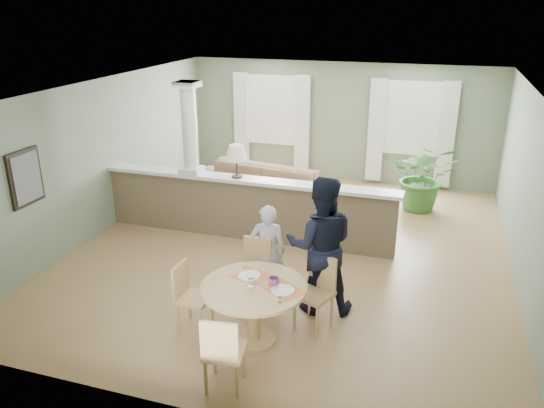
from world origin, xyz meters
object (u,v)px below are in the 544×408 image
(chair_near, at_px, (223,350))
(man_person, at_px, (320,245))
(child_person, at_px, (268,251))
(chair_side, at_px, (189,293))
(dining_table, at_px, (255,297))
(chair_far_boy, at_px, (255,268))
(houseplant, at_px, (424,176))
(chair_far_man, at_px, (317,288))
(sofa, at_px, (256,190))

(chair_near, relative_size, man_person, 0.49)
(chair_near, bearing_deg, child_person, -93.11)
(chair_near, xyz_separation_m, chair_side, (-0.87, 0.99, -0.03))
(chair_side, relative_size, man_person, 0.47)
(dining_table, xyz_separation_m, child_person, (-0.19, 1.10, 0.07))
(chair_far_boy, distance_m, chair_near, 1.88)
(man_person, bearing_deg, houseplant, -118.64)
(chair_far_man, bearing_deg, chair_side, -139.07)
(child_person, bearing_deg, chair_far_boy, 46.85)
(houseplant, height_order, man_person, man_person)
(houseplant, distance_m, dining_table, 5.49)
(child_person, bearing_deg, chair_far_man, 138.57)
(chair_far_boy, height_order, chair_far_man, chair_far_man)
(sofa, xyz_separation_m, man_person, (2.03, -3.21, 0.52))
(sofa, xyz_separation_m, child_person, (1.26, -3.07, 0.26))
(sofa, height_order, chair_near, chair_near)
(sofa, height_order, chair_side, chair_side)
(sofa, height_order, houseplant, houseplant)
(dining_table, bearing_deg, houseplant, 71.71)
(chair_far_boy, relative_size, child_person, 0.67)
(houseplant, xyz_separation_m, chair_far_man, (-1.09, -4.61, -0.18))
(chair_near, bearing_deg, dining_table, -99.07)
(chair_near, bearing_deg, man_person, -115.24)
(chair_far_boy, distance_m, child_person, 0.29)
(houseplant, height_order, chair_near, houseplant)
(sofa, relative_size, dining_table, 2.29)
(sofa, distance_m, chair_near, 5.32)
(dining_table, bearing_deg, man_person, 58.90)
(chair_near, distance_m, man_person, 2.05)
(child_person, bearing_deg, houseplant, -125.52)
(chair_far_man, xyz_separation_m, chair_side, (-1.52, -0.57, -0.03))
(houseplant, bearing_deg, dining_table, -108.29)
(dining_table, distance_m, chair_side, 0.90)
(houseplant, relative_size, chair_far_boy, 1.52)
(sofa, relative_size, child_person, 2.12)
(chair_far_boy, relative_size, chair_near, 0.98)
(chair_far_man, relative_size, chair_side, 1.06)
(chair_far_man, xyz_separation_m, man_person, (-0.05, 0.36, 0.43))
(dining_table, distance_m, chair_far_boy, 0.96)
(chair_far_man, xyz_separation_m, chair_near, (-0.65, -1.56, -0.00))
(chair_far_man, relative_size, chair_near, 1.01)
(sofa, relative_size, houseplant, 2.10)
(child_person, distance_m, man_person, 0.82)
(dining_table, height_order, chair_side, chair_side)
(chair_far_man, distance_m, man_person, 0.56)
(sofa, xyz_separation_m, chair_near, (1.43, -5.12, 0.09))
(sofa, distance_m, chair_far_man, 4.13)
(dining_table, xyz_separation_m, chair_far_man, (0.63, 0.61, -0.10))
(houseplant, height_order, chair_far_boy, houseplant)
(chair_far_boy, xyz_separation_m, chair_side, (-0.58, -0.87, -0.02))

